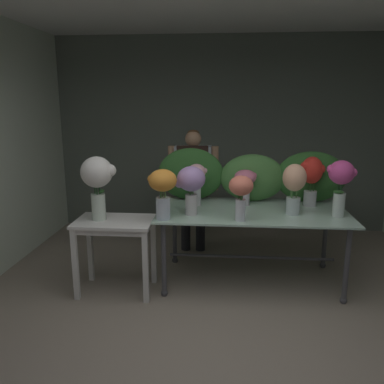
% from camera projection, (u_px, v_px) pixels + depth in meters
% --- Properties ---
extents(ground_plane, '(7.53, 7.53, 0.00)m').
position_uv_depth(ground_plane, '(218.00, 272.00, 4.50)').
color(ground_plane, gray).
extents(wall_back, '(4.98, 0.12, 2.83)m').
position_uv_depth(wall_back, '(222.00, 135.00, 5.84)').
color(wall_back, slate).
rests_on(wall_back, ground).
extents(display_table_glass, '(1.95, 1.04, 0.80)m').
position_uv_depth(display_table_glass, '(252.00, 220.00, 4.13)').
color(display_table_glass, '#B0D6C1').
rests_on(display_table_glass, ground).
extents(side_table_white, '(0.77, 0.51, 0.76)m').
position_uv_depth(side_table_white, '(115.00, 230.00, 3.92)').
color(side_table_white, white).
rests_on(side_table_white, ground).
extents(florist, '(0.63, 0.24, 1.56)m').
position_uv_depth(florist, '(193.00, 177.00, 4.95)').
color(florist, '#232328').
rests_on(florist, ground).
extents(foliage_backdrop, '(2.11, 0.30, 0.60)m').
position_uv_depth(foliage_backdrop, '(255.00, 176.00, 4.43)').
color(foliage_backdrop, '#2D6028').
rests_on(foliage_backdrop, display_table_glass).
extents(vase_lilac_stock, '(0.31, 0.28, 0.49)m').
position_uv_depth(vase_lilac_stock, '(191.00, 183.00, 3.88)').
color(vase_lilac_stock, silver).
rests_on(vase_lilac_stock, display_table_glass).
extents(vase_rosy_tulips, '(0.24, 0.24, 0.39)m').
position_uv_depth(vase_rosy_tulips, '(245.00, 182.00, 4.25)').
color(vase_rosy_tulips, silver).
rests_on(vase_rosy_tulips, display_table_glass).
extents(vase_coral_hydrangea, '(0.23, 0.23, 0.44)m').
position_uv_depth(vase_coral_hydrangea, '(241.00, 191.00, 3.69)').
color(vase_coral_hydrangea, silver).
rests_on(vase_coral_hydrangea, display_table_glass).
extents(vase_blush_peonies, '(0.22, 0.20, 0.46)m').
position_uv_depth(vase_blush_peonies, '(196.00, 179.00, 4.23)').
color(vase_blush_peonies, silver).
rests_on(vase_blush_peonies, display_table_glass).
extents(vase_fuchsia_carnations, '(0.28, 0.25, 0.56)m').
position_uv_depth(vase_fuchsia_carnations, '(341.00, 180.00, 3.80)').
color(vase_fuchsia_carnations, silver).
rests_on(vase_fuchsia_carnations, display_table_glass).
extents(vase_peach_roses, '(0.23, 0.23, 0.51)m').
position_uv_depth(vase_peach_roses, '(294.00, 184.00, 3.90)').
color(vase_peach_roses, silver).
rests_on(vase_peach_roses, display_table_glass).
extents(vase_scarlet_dahlias, '(0.27, 0.23, 0.54)m').
position_uv_depth(vase_scarlet_dahlias, '(311.00, 176.00, 4.20)').
color(vase_scarlet_dahlias, silver).
rests_on(vase_scarlet_dahlias, display_table_glass).
extents(vase_sunset_ranunculus, '(0.28, 0.27, 0.49)m').
position_uv_depth(vase_sunset_ranunculus, '(163.00, 188.00, 3.73)').
color(vase_sunset_ranunculus, silver).
rests_on(vase_sunset_ranunculus, display_table_glass).
extents(vase_white_roses_tall, '(0.34, 0.31, 0.63)m').
position_uv_depth(vase_white_roses_tall, '(97.00, 179.00, 3.82)').
color(vase_white_roses_tall, silver).
rests_on(vase_white_roses_tall, side_table_white).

